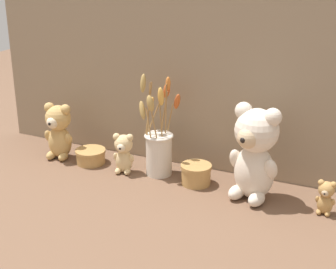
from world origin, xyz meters
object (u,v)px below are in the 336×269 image
teddy_bear_tiny (326,196)px  flower_vase (159,145)px  teddy_bear_medium (58,130)px  decorative_tin_short (91,156)px  teddy_bear_large (255,151)px  teddy_bear_small (124,152)px  decorative_tin_tall (196,174)px

teddy_bear_tiny → flower_vase: size_ratio=0.31×
teddy_bear_medium → decorative_tin_short: 0.16m
teddy_bear_large → teddy_bear_small: bearing=-179.9°
teddy_bear_tiny → flower_vase: 0.57m
teddy_bear_large → teddy_bear_tiny: 0.25m
teddy_bear_medium → teddy_bear_tiny: teddy_bear_medium is taller
teddy_bear_large → flower_vase: 0.35m
teddy_bear_medium → decorative_tin_short: (0.13, 0.01, -0.08)m
teddy_bear_small → teddy_bear_tiny: bearing=-0.4°
teddy_bear_large → decorative_tin_tall: 0.24m
teddy_bear_large → decorative_tin_short: size_ratio=2.78×
teddy_bear_medium → decorative_tin_short: bearing=2.4°
teddy_bear_large → flower_vase: (-0.35, 0.04, -0.05)m
teddy_bear_large → flower_vase: size_ratio=0.87×
decorative_tin_short → teddy_bear_tiny: bearing=-1.6°
decorative_tin_tall → decorative_tin_short: 0.41m
teddy_bear_tiny → decorative_tin_tall: teddy_bear_tiny is taller
decorative_tin_tall → flower_vase: bearing=172.5°
teddy_bear_medium → flower_vase: bearing=3.9°
decorative_tin_tall → teddy_bear_small: bearing=-175.4°
teddy_bear_medium → teddy_bear_tiny: size_ratio=1.95×
teddy_bear_tiny → decorative_tin_tall: size_ratio=1.05×
flower_vase → decorative_tin_tall: flower_vase is taller
teddy_bear_large → teddy_bear_medium: (-0.74, 0.01, -0.05)m
flower_vase → decorative_tin_short: (-0.27, -0.02, -0.08)m
teddy_bear_large → decorative_tin_tall: (-0.20, 0.02, -0.13)m
flower_vase → decorative_tin_short: 0.28m
flower_vase → teddy_bear_large: bearing=-6.5°
teddy_bear_large → decorative_tin_tall: teddy_bear_large is taller
flower_vase → teddy_bear_small: bearing=-160.8°
decorative_tin_short → flower_vase: bearing=4.7°
teddy_bear_tiny → flower_vase: bearing=175.4°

